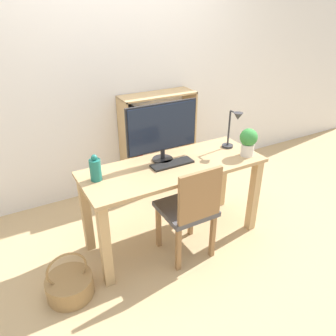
{
  "coord_description": "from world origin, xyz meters",
  "views": [
    {
      "loc": [
        -1.19,
        -2.01,
        1.91
      ],
      "look_at": [
        0.0,
        0.1,
        0.66
      ],
      "focal_mm": 35.0,
      "sensor_mm": 36.0,
      "label": 1
    }
  ],
  "objects_px": {
    "monitor": "(162,129)",
    "keyboard": "(172,164)",
    "potted_plant": "(248,141)",
    "chair": "(190,209)",
    "vase": "(95,169)",
    "basket": "(70,285)",
    "bookshelf": "(145,146)",
    "desk_lamp": "(234,127)"
  },
  "relations": [
    {
      "from": "monitor",
      "to": "keyboard",
      "type": "xyz_separation_m",
      "value": [
        0.03,
        -0.11,
        -0.26
      ]
    },
    {
      "from": "potted_plant",
      "to": "chair",
      "type": "height_order",
      "value": "potted_plant"
    },
    {
      "from": "keyboard",
      "to": "chair",
      "type": "distance_m",
      "value": 0.39
    },
    {
      "from": "vase",
      "to": "potted_plant",
      "type": "height_order",
      "value": "potted_plant"
    },
    {
      "from": "chair",
      "to": "basket",
      "type": "height_order",
      "value": "chair"
    },
    {
      "from": "vase",
      "to": "bookshelf",
      "type": "distance_m",
      "value": 1.24
    },
    {
      "from": "monitor",
      "to": "basket",
      "type": "relative_size",
      "value": 1.62
    },
    {
      "from": "vase",
      "to": "basket",
      "type": "bearing_deg",
      "value": -143.41
    },
    {
      "from": "potted_plant",
      "to": "chair",
      "type": "distance_m",
      "value": 0.76
    },
    {
      "from": "monitor",
      "to": "chair",
      "type": "relative_size",
      "value": 0.72
    },
    {
      "from": "keyboard",
      "to": "monitor",
      "type": "bearing_deg",
      "value": 104.07
    },
    {
      "from": "monitor",
      "to": "potted_plant",
      "type": "xyz_separation_m",
      "value": [
        0.67,
        -0.27,
        -0.14
      ]
    },
    {
      "from": "vase",
      "to": "bookshelf",
      "type": "relative_size",
      "value": 0.2
    },
    {
      "from": "monitor",
      "to": "chair",
      "type": "xyz_separation_m",
      "value": [
        0.03,
        -0.38,
        -0.54
      ]
    },
    {
      "from": "chair",
      "to": "basket",
      "type": "xyz_separation_m",
      "value": [
        -0.97,
        0.07,
        -0.38
      ]
    },
    {
      "from": "vase",
      "to": "basket",
      "type": "height_order",
      "value": "vase"
    },
    {
      "from": "basket",
      "to": "potted_plant",
      "type": "bearing_deg",
      "value": 1.72
    },
    {
      "from": "monitor",
      "to": "potted_plant",
      "type": "relative_size",
      "value": 2.57
    },
    {
      "from": "keyboard",
      "to": "potted_plant",
      "type": "height_order",
      "value": "potted_plant"
    },
    {
      "from": "chair",
      "to": "basket",
      "type": "relative_size",
      "value": 2.24
    },
    {
      "from": "keyboard",
      "to": "desk_lamp",
      "type": "relative_size",
      "value": 1.02
    },
    {
      "from": "bookshelf",
      "to": "desk_lamp",
      "type": "bearing_deg",
      "value": -66.62
    },
    {
      "from": "monitor",
      "to": "potted_plant",
      "type": "bearing_deg",
      "value": -21.89
    },
    {
      "from": "keyboard",
      "to": "basket",
      "type": "relative_size",
      "value": 0.93
    },
    {
      "from": "keyboard",
      "to": "bookshelf",
      "type": "relative_size",
      "value": 0.34
    },
    {
      "from": "vase",
      "to": "desk_lamp",
      "type": "distance_m",
      "value": 1.22
    },
    {
      "from": "bookshelf",
      "to": "basket",
      "type": "relative_size",
      "value": 2.75
    },
    {
      "from": "basket",
      "to": "monitor",
      "type": "bearing_deg",
      "value": 18.7
    },
    {
      "from": "desk_lamp",
      "to": "basket",
      "type": "height_order",
      "value": "desk_lamp"
    },
    {
      "from": "monitor",
      "to": "basket",
      "type": "distance_m",
      "value": 1.34
    },
    {
      "from": "potted_plant",
      "to": "basket",
      "type": "xyz_separation_m",
      "value": [
        -1.6,
        -0.05,
        -0.77
      ]
    },
    {
      "from": "keyboard",
      "to": "basket",
      "type": "distance_m",
      "value": 1.18
    },
    {
      "from": "potted_plant",
      "to": "bookshelf",
      "type": "height_order",
      "value": "bookshelf"
    },
    {
      "from": "monitor",
      "to": "keyboard",
      "type": "bearing_deg",
      "value": -75.93
    },
    {
      "from": "keyboard",
      "to": "chair",
      "type": "relative_size",
      "value": 0.42
    },
    {
      "from": "desk_lamp",
      "to": "bookshelf",
      "type": "distance_m",
      "value": 1.11
    },
    {
      "from": "chair",
      "to": "basket",
      "type": "bearing_deg",
      "value": 175.03
    },
    {
      "from": "chair",
      "to": "bookshelf",
      "type": "xyz_separation_m",
      "value": [
        0.2,
        1.21,
        0.03
      ]
    },
    {
      "from": "desk_lamp",
      "to": "potted_plant",
      "type": "bearing_deg",
      "value": -78.95
    },
    {
      "from": "monitor",
      "to": "desk_lamp",
      "type": "xyz_separation_m",
      "value": [
        0.64,
        -0.11,
        -0.06
      ]
    },
    {
      "from": "vase",
      "to": "basket",
      "type": "distance_m",
      "value": 0.85
    },
    {
      "from": "keyboard",
      "to": "bookshelf",
      "type": "bearing_deg",
      "value": 77.69
    }
  ]
}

